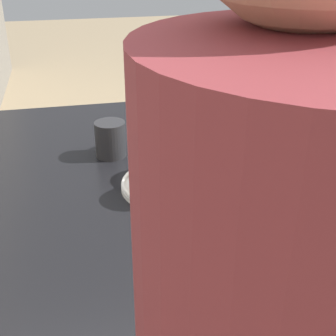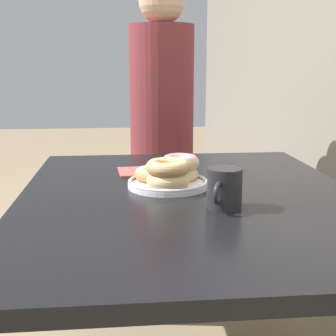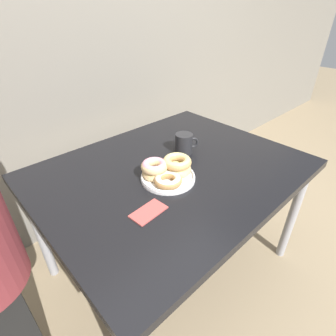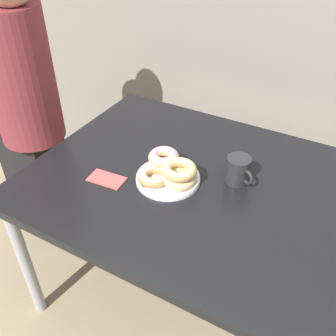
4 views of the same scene
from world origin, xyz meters
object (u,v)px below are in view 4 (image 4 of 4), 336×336
(dining_table, at_px, (193,191))
(person_figure, at_px, (28,118))
(coffee_mug, at_px, (238,170))
(napkin, at_px, (107,179))
(donut_plate, at_px, (169,171))

(dining_table, bearing_deg, person_figure, -179.18)
(person_figure, bearing_deg, coffee_mug, 4.38)
(person_figure, height_order, napkin, person_figure)
(donut_plate, height_order, person_figure, person_figure)
(coffee_mug, height_order, person_figure, person_figure)
(napkin, bearing_deg, donut_plate, 29.10)
(coffee_mug, relative_size, person_figure, 0.08)
(dining_table, relative_size, coffee_mug, 10.52)
(coffee_mug, relative_size, napkin, 0.81)
(donut_plate, distance_m, napkin, 0.24)
(dining_table, height_order, donut_plate, donut_plate)
(donut_plate, relative_size, napkin, 1.83)
(dining_table, distance_m, napkin, 0.35)
(dining_table, xyz_separation_m, donut_plate, (-0.08, -0.06, 0.10))
(donut_plate, height_order, coffee_mug, coffee_mug)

